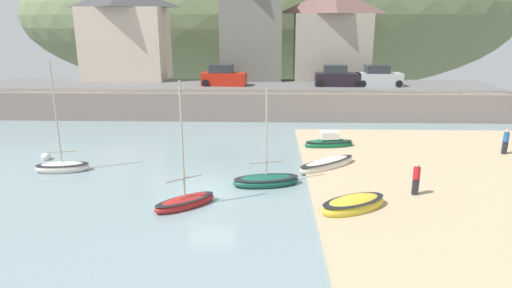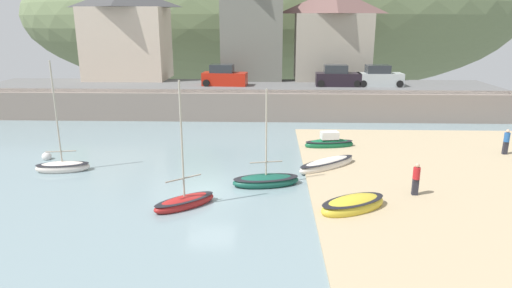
{
  "view_description": "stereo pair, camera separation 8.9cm",
  "coord_description": "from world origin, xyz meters",
  "px_view_note": "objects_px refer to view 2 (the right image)",
  "views": [
    {
      "loc": [
        2.93,
        -20.61,
        8.33
      ],
      "look_at": [
        2.21,
        4.01,
        1.4
      ],
      "focal_mm": 31.01,
      "sensor_mm": 36.0,
      "label": 1
    },
    {
      "loc": [
        3.02,
        -20.61,
        8.33
      ],
      "look_at": [
        2.21,
        4.01,
        1.4
      ],
      "focal_mm": 31.01,
      "sensor_mm": 36.0,
      "label": 2
    }
  ],
  "objects_px": {
    "church_with_spire": "(341,3)",
    "mooring_buoy": "(47,157)",
    "parked_car_end_of_row": "(379,77)",
    "person_on_slipway": "(506,141)",
    "sailboat_tall_mast": "(353,205)",
    "motorboat_with_cabin": "(327,165)",
    "fishing_boat_green": "(185,201)",
    "waterfront_building_centre": "(252,18)",
    "rowboat_small_beached": "(266,180)",
    "person_near_water": "(416,178)",
    "parked_car_near_slipway": "(224,77)",
    "waterfront_building_right": "(333,34)",
    "sailboat_far_left": "(63,166)",
    "parked_car_by_wall": "(337,77)",
    "dinghy_open_wooden": "(329,143)",
    "waterfront_building_left": "(126,33)"
  },
  "relations": [
    {
      "from": "motorboat_with_cabin",
      "to": "parked_car_by_wall",
      "type": "relative_size",
      "value": 0.94
    },
    {
      "from": "parked_car_by_wall",
      "to": "mooring_buoy",
      "type": "relative_size",
      "value": 7.17
    },
    {
      "from": "rowboat_small_beached",
      "to": "person_on_slipway",
      "type": "distance_m",
      "value": 16.17
    },
    {
      "from": "fishing_boat_green",
      "to": "person_near_water",
      "type": "xyz_separation_m",
      "value": [
        10.99,
        1.57,
        0.72
      ]
    },
    {
      "from": "waterfront_building_centre",
      "to": "rowboat_small_beached",
      "type": "distance_m",
      "value": 25.55
    },
    {
      "from": "parked_car_end_of_row",
      "to": "person_on_slipway",
      "type": "xyz_separation_m",
      "value": [
        4.87,
        -13.93,
        -2.22
      ]
    },
    {
      "from": "waterfront_building_right",
      "to": "dinghy_open_wooden",
      "type": "height_order",
      "value": "waterfront_building_right"
    },
    {
      "from": "person_near_water",
      "to": "mooring_buoy",
      "type": "distance_m",
      "value": 21.57
    },
    {
      "from": "motorboat_with_cabin",
      "to": "mooring_buoy",
      "type": "bearing_deg",
      "value": 138.01
    },
    {
      "from": "rowboat_small_beached",
      "to": "parked_car_end_of_row",
      "type": "relative_size",
      "value": 1.26
    },
    {
      "from": "waterfront_building_right",
      "to": "sailboat_tall_mast",
      "type": "distance_m",
      "value": 28.19
    },
    {
      "from": "sailboat_tall_mast",
      "to": "rowboat_small_beached",
      "type": "bearing_deg",
      "value": 111.33
    },
    {
      "from": "church_with_spire",
      "to": "mooring_buoy",
      "type": "bearing_deg",
      "value": -131.39
    },
    {
      "from": "fishing_boat_green",
      "to": "sailboat_tall_mast",
      "type": "distance_m",
      "value": 7.68
    },
    {
      "from": "waterfront_building_left",
      "to": "dinghy_open_wooden",
      "type": "distance_m",
      "value": 26.15
    },
    {
      "from": "sailboat_far_left",
      "to": "person_near_water",
      "type": "distance_m",
      "value": 19.18
    },
    {
      "from": "fishing_boat_green",
      "to": "dinghy_open_wooden",
      "type": "height_order",
      "value": "fishing_boat_green"
    },
    {
      "from": "waterfront_building_centre",
      "to": "sailboat_far_left",
      "type": "distance_m",
      "value": 25.75
    },
    {
      "from": "sailboat_far_left",
      "to": "parked_car_end_of_row",
      "type": "xyz_separation_m",
      "value": [
        21.87,
        17.79,
        2.92
      ]
    },
    {
      "from": "person_on_slipway",
      "to": "waterfront_building_centre",
      "type": "bearing_deg",
      "value": 132.4
    },
    {
      "from": "waterfront_building_right",
      "to": "fishing_boat_green",
      "type": "height_order",
      "value": "waterfront_building_right"
    },
    {
      "from": "motorboat_with_cabin",
      "to": "dinghy_open_wooden",
      "type": "distance_m",
      "value": 4.44
    },
    {
      "from": "church_with_spire",
      "to": "sailboat_tall_mast",
      "type": "distance_m",
      "value": 32.98
    },
    {
      "from": "church_with_spire",
      "to": "mooring_buoy",
      "type": "distance_m",
      "value": 33.69
    },
    {
      "from": "parked_car_by_wall",
      "to": "parked_car_end_of_row",
      "type": "height_order",
      "value": "same"
    },
    {
      "from": "motorboat_with_cabin",
      "to": "parked_car_near_slipway",
      "type": "distance_m",
      "value": 18.79
    },
    {
      "from": "church_with_spire",
      "to": "fishing_boat_green",
      "type": "height_order",
      "value": "church_with_spire"
    },
    {
      "from": "rowboat_small_beached",
      "to": "parked_car_end_of_row",
      "type": "height_order",
      "value": "rowboat_small_beached"
    },
    {
      "from": "waterfront_building_left",
      "to": "church_with_spire",
      "type": "bearing_deg",
      "value": 10.22
    },
    {
      "from": "waterfront_building_centre",
      "to": "fishing_boat_green",
      "type": "xyz_separation_m",
      "value": [
        -2.01,
        -27.04,
        -8.25
      ]
    },
    {
      "from": "waterfront_building_left",
      "to": "parked_car_by_wall",
      "type": "bearing_deg",
      "value": -12.15
    },
    {
      "from": "rowboat_small_beached",
      "to": "sailboat_far_left",
      "type": "height_order",
      "value": "sailboat_far_left"
    },
    {
      "from": "waterfront_building_left",
      "to": "mooring_buoy",
      "type": "xyz_separation_m",
      "value": [
        0.88,
        -20.16,
        -6.87
      ]
    },
    {
      "from": "person_near_water",
      "to": "parked_car_near_slipway",
      "type": "bearing_deg",
      "value": 118.55
    },
    {
      "from": "parked_car_near_slipway",
      "to": "parked_car_by_wall",
      "type": "distance_m",
      "value": 10.54
    },
    {
      "from": "church_with_spire",
      "to": "rowboat_small_beached",
      "type": "xyz_separation_m",
      "value": [
        -7.67,
        -28.12,
        -9.8
      ]
    },
    {
      "from": "parked_car_end_of_row",
      "to": "church_with_spire",
      "type": "bearing_deg",
      "value": 105.4
    },
    {
      "from": "person_near_water",
      "to": "waterfront_building_right",
      "type": "bearing_deg",
      "value": 92.0
    },
    {
      "from": "sailboat_far_left",
      "to": "motorboat_with_cabin",
      "type": "distance_m",
      "value": 15.16
    },
    {
      "from": "church_with_spire",
      "to": "parked_car_end_of_row",
      "type": "relative_size",
      "value": 3.58
    },
    {
      "from": "rowboat_small_beached",
      "to": "motorboat_with_cabin",
      "type": "xyz_separation_m",
      "value": [
        3.51,
        2.71,
        0.01
      ]
    },
    {
      "from": "fishing_boat_green",
      "to": "church_with_spire",
      "type": "bearing_deg",
      "value": 31.02
    },
    {
      "from": "rowboat_small_beached",
      "to": "sailboat_far_left",
      "type": "relative_size",
      "value": 0.81
    },
    {
      "from": "parked_car_near_slipway",
      "to": "person_on_slipway",
      "type": "relative_size",
      "value": 2.61
    },
    {
      "from": "dinghy_open_wooden",
      "to": "person_near_water",
      "type": "xyz_separation_m",
      "value": [
        3.09,
        -8.46,
        0.66
      ]
    },
    {
      "from": "rowboat_small_beached",
      "to": "motorboat_with_cabin",
      "type": "height_order",
      "value": "rowboat_small_beached"
    },
    {
      "from": "sailboat_tall_mast",
      "to": "parked_car_by_wall",
      "type": "relative_size",
      "value": 0.87
    },
    {
      "from": "waterfront_building_centre",
      "to": "parked_car_end_of_row",
      "type": "bearing_deg",
      "value": -20.62
    },
    {
      "from": "dinghy_open_wooden",
      "to": "mooring_buoy",
      "type": "bearing_deg",
      "value": -178.85
    },
    {
      "from": "motorboat_with_cabin",
      "to": "fishing_boat_green",
      "type": "bearing_deg",
      "value": -179.91
    }
  ]
}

